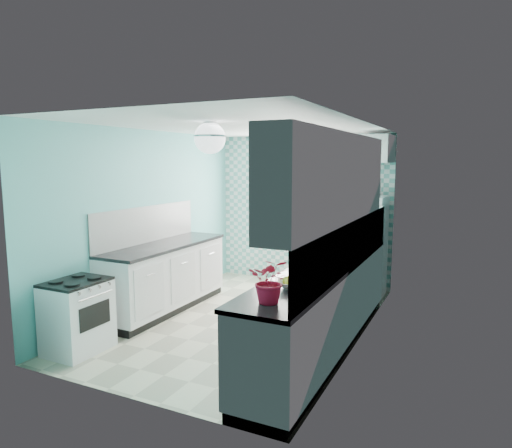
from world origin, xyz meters
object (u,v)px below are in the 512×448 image
at_px(fridge, 362,246).
at_px(fruit_bowl, 292,284).
at_px(stove, 77,315).
at_px(ceiling_light, 210,138).
at_px(microwave, 364,187).
at_px(potted_plant, 271,280).
at_px(sink, 344,254).

height_order(fridge, fruit_bowl, fridge).
distance_m(fridge, stove, 4.17).
bearing_deg(fruit_bowl, fridge, 91.62).
height_order(stove, fruit_bowl, fruit_bowl).
height_order(ceiling_light, stove, ceiling_light).
bearing_deg(microwave, ceiling_light, 68.68).
bearing_deg(potted_plant, ceiling_light, 138.24).
xyz_separation_m(ceiling_light, sink, (1.20, 1.16, -1.39)).
relative_size(fridge, potted_plant, 4.13).
distance_m(sink, potted_plant, 2.24).
bearing_deg(stove, fridge, 58.48).
height_order(ceiling_light, sink, ceiling_light).
bearing_deg(fridge, microwave, 57.01).
distance_m(ceiling_light, potted_plant, 2.00).
relative_size(sink, microwave, 1.15).
xyz_separation_m(stove, potted_plant, (2.40, -0.23, 0.72)).
xyz_separation_m(ceiling_light, microwave, (1.11, 2.60, -0.65)).
xyz_separation_m(fridge, microwave, (0.00, 0.00, 0.90)).
relative_size(fruit_bowl, microwave, 0.59).
bearing_deg(ceiling_light, fridge, 66.91).
bearing_deg(stove, fruit_bowl, 8.45).
relative_size(fridge, fruit_bowl, 5.72).
distance_m(fridge, potted_plant, 3.69).
bearing_deg(ceiling_light, fruit_bowl, -26.04).
bearing_deg(sink, potted_plant, -92.07).
bearing_deg(fruit_bowl, potted_plant, -90.00).
height_order(ceiling_light, fridge, ceiling_light).
xyz_separation_m(ceiling_light, fridge, (1.11, 2.60, -1.55)).
height_order(fridge, stove, fridge).
distance_m(ceiling_light, fridge, 3.23).
relative_size(stove, fruit_bowl, 2.86).
distance_m(fruit_bowl, potted_plant, 0.51).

